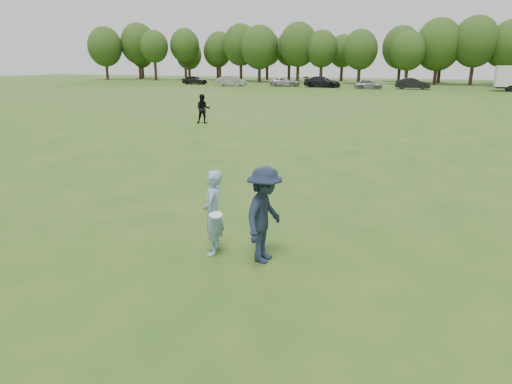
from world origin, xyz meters
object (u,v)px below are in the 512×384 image
car_e (368,84)px  thrower (213,213)px  car_d (322,82)px  car_f (413,84)px  car_b (231,81)px  car_c (285,82)px  car_a (195,80)px  player_far_a (203,109)px  defender (265,215)px

car_e → thrower: bearing=178.3°
car_d → car_f: car_d is taller
thrower → car_b: size_ratio=0.37×
car_c → car_f: 18.84m
car_e → car_d: bearing=71.0°
car_b → car_e: car_b is taller
car_a → car_c: size_ratio=0.87×
thrower → car_a: size_ratio=0.42×
player_far_a → car_d: bearing=66.2°
defender → car_e: bearing=9.5°
car_b → defender: bearing=-161.2°
car_e → car_c: bearing=72.6°
car_b → car_a: bearing=68.0°
thrower → car_f: (1.26, 60.30, -0.12)m
player_far_a → car_c: size_ratio=0.38×
player_far_a → car_e: (4.92, 40.75, -0.26)m
player_far_a → car_d: player_far_a is taller
car_f → car_e: bearing=102.6°
car_b → car_e: 21.15m
car_b → car_d: size_ratio=0.88×
car_a → car_f: (34.55, -1.06, 0.05)m
defender → player_far_a: size_ratio=1.05×
defender → car_d: defender is taller
car_d → car_f: bearing=-86.9°
car_d → thrower: bearing=-165.7°
thrower → car_c: 63.85m
car_a → car_c: (15.75, 0.02, -0.05)m
thrower → car_a: 69.82m
defender → player_far_a: 20.91m
thrower → car_e: size_ratio=0.46×
thrower → car_e: (-4.57, 58.81, -0.23)m
car_b → car_e: bearing=-96.5°
car_c → player_far_a: bearing=-175.6°
defender → car_f: defender is taller
thrower → player_far_a: player_far_a is taller
car_c → car_a: bearing=84.0°
car_c → car_f: size_ratio=1.03×
car_e → defender: bearing=179.4°
car_a → car_e: car_a is taller
player_far_a → car_c: (-8.06, 43.33, -0.25)m
player_far_a → car_b: player_far_a is taller
car_b → car_f: (26.98, 1.17, -0.02)m
car_e → car_f: car_f is taller
defender → car_b: bearing=28.4°
player_far_a → car_e: player_far_a is taller
player_far_a → car_b: bearing=85.0°
car_c → car_e: bearing=-107.4°
thrower → car_f: 60.32m
car_b → car_f: 27.00m
car_d → car_c: bearing=84.1°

